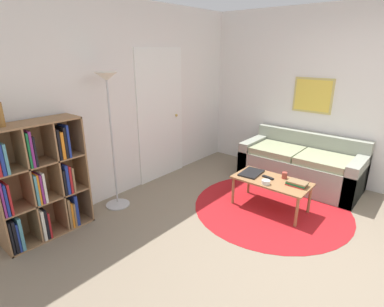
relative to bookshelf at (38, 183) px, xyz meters
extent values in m
plane|color=gray|center=(1.43, -2.58, -0.62)|extent=(14.00, 14.00, 0.00)
cube|color=silver|center=(1.43, 0.21, 0.68)|extent=(7.29, 0.05, 2.60)
cube|color=white|center=(2.01, 0.17, 0.38)|extent=(0.93, 0.02, 2.00)
sphere|color=tan|center=(2.34, 0.15, 0.34)|extent=(0.04, 0.04, 0.04)
cube|color=silver|center=(3.60, -1.19, 0.68)|extent=(0.05, 5.76, 2.60)
cube|color=tan|center=(3.57, -1.57, 0.68)|extent=(0.02, 0.59, 0.53)
cube|color=yellow|center=(3.56, -1.57, 0.68)|extent=(0.01, 0.53, 0.47)
cylinder|color=#B2191E|center=(2.18, -1.67, -0.62)|extent=(2.01, 2.01, 0.01)
cube|color=#936B47|center=(0.49, 0.00, 0.02)|extent=(0.02, 0.34, 1.28)
cube|color=#936B47|center=(0.03, 0.00, 0.65)|extent=(0.93, 0.34, 0.02)
cube|color=#936B47|center=(0.03, 0.00, -0.61)|extent=(0.93, 0.34, 0.02)
cube|color=#936B47|center=(0.03, 0.16, 0.02)|extent=(0.93, 0.02, 1.28)
cube|color=#936B47|center=(-0.12, 0.00, 0.02)|extent=(0.02, 0.32, 1.25)
cube|color=#936B47|center=(0.18, 0.00, 0.02)|extent=(0.02, 0.32, 1.25)
cube|color=#936B47|center=(0.03, 0.00, -0.19)|extent=(0.90, 0.32, 0.02)
cube|color=#936B47|center=(0.03, 0.00, 0.23)|extent=(0.90, 0.32, 0.02)
cube|color=black|center=(-0.40, -0.05, -0.42)|extent=(0.02, 0.24, 0.36)
cube|color=black|center=(-0.36, -0.04, -0.42)|extent=(0.03, 0.26, 0.36)
cube|color=navy|center=(-0.34, -0.04, -0.45)|extent=(0.02, 0.25, 0.32)
cube|color=teal|center=(-0.31, -0.06, -0.42)|extent=(0.03, 0.21, 0.37)
cube|color=silver|center=(-0.08, -0.04, -0.43)|extent=(0.03, 0.25, 0.35)
cube|color=black|center=(-0.05, -0.06, -0.43)|extent=(0.02, 0.22, 0.35)
cube|color=#B21E23|center=(-0.02, -0.06, -0.45)|extent=(0.02, 0.22, 0.30)
cube|color=olive|center=(0.21, -0.06, -0.42)|extent=(0.03, 0.22, 0.36)
cube|color=orange|center=(0.24, -0.07, -0.45)|extent=(0.02, 0.19, 0.31)
cube|color=olive|center=(0.27, -0.03, -0.46)|extent=(0.02, 0.26, 0.29)
cube|color=navy|center=(0.30, -0.07, -0.42)|extent=(0.03, 0.19, 0.38)
cube|color=#7F287A|center=(-0.40, -0.07, 0.00)|extent=(0.02, 0.19, 0.36)
cube|color=navy|center=(-0.37, -0.05, -0.01)|extent=(0.02, 0.24, 0.33)
cube|color=#B21E23|center=(-0.34, -0.05, -0.02)|extent=(0.02, 0.24, 0.32)
cube|color=teal|center=(-0.09, -0.03, -0.01)|extent=(0.02, 0.27, 0.33)
cube|color=orange|center=(-0.06, -0.04, -0.01)|extent=(0.02, 0.25, 0.33)
cube|color=#7F287A|center=(-0.03, -0.07, -0.02)|extent=(0.02, 0.20, 0.32)
cube|color=silver|center=(0.00, -0.07, -0.01)|extent=(0.02, 0.19, 0.33)
cube|color=black|center=(0.21, -0.05, -0.03)|extent=(0.02, 0.24, 0.29)
cube|color=navy|center=(0.25, -0.07, -0.01)|extent=(0.03, 0.20, 0.34)
cube|color=#B21E23|center=(0.28, -0.04, -0.02)|extent=(0.03, 0.26, 0.32)
cube|color=olive|center=(0.31, -0.03, -0.03)|extent=(0.02, 0.27, 0.29)
cube|color=teal|center=(-0.30, -0.05, 0.39)|extent=(0.03, 0.24, 0.30)
cube|color=#196B38|center=(-0.09, -0.05, 0.42)|extent=(0.02, 0.23, 0.36)
cube|color=#7F287A|center=(-0.06, -0.07, 0.42)|extent=(0.02, 0.19, 0.37)
cube|color=black|center=(-0.03, -0.05, 0.39)|extent=(0.02, 0.24, 0.31)
cube|color=black|center=(0.21, -0.05, 0.40)|extent=(0.02, 0.24, 0.33)
cube|color=orange|center=(0.25, -0.07, 0.39)|extent=(0.03, 0.20, 0.30)
cube|color=black|center=(0.28, -0.03, 0.41)|extent=(0.03, 0.27, 0.34)
cube|color=navy|center=(0.32, -0.07, 0.42)|extent=(0.02, 0.19, 0.36)
cylinder|color=#B7B7BC|center=(0.92, -0.07, -0.61)|extent=(0.31, 0.31, 0.01)
cylinder|color=#B7B7BC|center=(0.92, -0.07, 0.24)|extent=(0.02, 0.02, 1.63)
cone|color=white|center=(0.92, -0.07, 1.05)|extent=(0.27, 0.27, 0.10)
cube|color=gray|center=(3.15, -1.65, -0.40)|extent=(0.82, 1.73, 0.44)
cube|color=gray|center=(3.48, -1.65, -0.25)|extent=(0.16, 1.73, 0.75)
cube|color=gray|center=(3.15, -2.43, -0.33)|extent=(0.82, 0.16, 0.58)
cube|color=gray|center=(3.15, -0.87, -0.33)|extent=(0.82, 0.16, 0.58)
cube|color=#99A179|center=(3.07, -2.00, -0.13)|extent=(0.62, 0.68, 0.10)
cube|color=#99A179|center=(3.07, -1.30, -0.13)|extent=(0.62, 0.68, 0.10)
cube|color=#996B42|center=(2.16, -1.66, -0.23)|extent=(0.49, 0.95, 0.02)
cylinder|color=#996B42|center=(1.95, -2.09, -0.43)|extent=(0.04, 0.04, 0.38)
cylinder|color=#996B42|center=(1.95, -1.22, -0.43)|extent=(0.04, 0.04, 0.38)
cylinder|color=#996B42|center=(2.36, -2.09, -0.43)|extent=(0.04, 0.04, 0.38)
cylinder|color=#996B42|center=(2.36, -1.22, -0.43)|extent=(0.04, 0.04, 0.38)
cube|color=black|center=(2.17, -1.36, -0.21)|extent=(0.37, 0.27, 0.02)
cylinder|color=silver|center=(1.99, -1.66, -0.20)|extent=(0.11, 0.11, 0.05)
cube|color=#B21E23|center=(2.20, -1.96, -0.22)|extent=(0.15, 0.23, 0.01)
cube|color=#196B38|center=(2.20, -1.97, -0.20)|extent=(0.15, 0.23, 0.03)
cube|color=olive|center=(2.20, -1.98, -0.18)|extent=(0.15, 0.23, 0.02)
cylinder|color=#A33D33|center=(2.31, -1.76, -0.18)|extent=(0.07, 0.07, 0.08)
cube|color=black|center=(2.17, -1.60, -0.21)|extent=(0.07, 0.16, 0.02)
cylinder|color=olive|center=(-0.22, -0.01, 0.78)|extent=(0.06, 0.06, 0.23)
camera|label=1|loc=(-1.17, -3.13, 1.34)|focal=28.00mm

